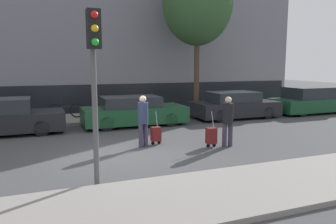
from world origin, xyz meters
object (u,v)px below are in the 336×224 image
at_px(parked_car_2, 235,106).
at_px(bare_tree_near_crossing, 198,2).
at_px(parked_bicycle, 66,111).
at_px(pedestrian_left, 143,118).
at_px(trolley_left, 156,134).
at_px(parked_car_3, 311,101).
at_px(parked_car_1, 134,112).
at_px(trolley_right, 211,136).
at_px(traffic_light, 94,63).
at_px(pedestrian_right, 228,118).

distance_m(parked_car_2, bare_tree_near_crossing, 5.82).
bearing_deg(parked_bicycle, bare_tree_near_crossing, -2.62).
bearing_deg(parked_bicycle, pedestrian_left, -73.00).
xyz_separation_m(trolley_left, bare_tree_near_crossing, (4.42, 5.83, 5.61)).
xyz_separation_m(parked_car_3, pedestrian_left, (-11.02, -3.92, 0.29)).
bearing_deg(parked_bicycle, parked_car_1, -42.42).
xyz_separation_m(parked_car_2, trolley_right, (-4.00, -4.82, -0.26)).
xyz_separation_m(pedestrian_left, traffic_light, (-2.00, -3.06, 1.74)).
height_order(parked_car_2, pedestrian_right, pedestrian_right).
distance_m(parked_car_1, parked_bicycle, 3.66).
height_order(pedestrian_left, bare_tree_near_crossing, bare_tree_near_crossing).
xyz_separation_m(trolley_left, traffic_light, (-2.51, -3.26, 2.35)).
bearing_deg(pedestrian_right, trolley_left, 164.26).
bearing_deg(parked_car_1, traffic_light, -111.63).
height_order(parked_bicycle, bare_tree_near_crossing, bare_tree_near_crossing).
bearing_deg(parked_bicycle, traffic_light, -90.34).
bearing_deg(parked_car_1, bare_tree_near_crossing, 27.29).
distance_m(parked_car_3, trolley_left, 11.15).
distance_m(parked_car_3, pedestrian_left, 11.69).
height_order(parked_car_3, pedestrian_right, pedestrian_right).
relative_size(parked_car_1, parked_car_3, 0.97).
height_order(parked_car_2, trolley_right, parked_car_2).
bearing_deg(pedestrian_right, traffic_light, -142.39).
distance_m(pedestrian_left, trolley_right, 2.31).
distance_m(parked_bicycle, bare_tree_near_crossing, 8.79).
height_order(trolley_right, traffic_light, traffic_light).
height_order(parked_car_1, parked_bicycle, parked_car_1).
xyz_separation_m(parked_car_2, trolley_left, (-5.56, -3.79, -0.28)).
xyz_separation_m(parked_car_1, parked_car_2, (5.32, 0.11, 0.01)).
bearing_deg(trolley_left, parked_car_1, 86.17).
xyz_separation_m(traffic_light, bare_tree_near_crossing, (6.92, 9.09, 3.26)).
height_order(trolley_left, trolley_right, trolley_right).
bearing_deg(parked_car_1, pedestrian_left, -101.04).
xyz_separation_m(pedestrian_right, parked_bicycle, (-4.55, 7.29, -0.45)).
bearing_deg(pedestrian_left, parked_car_3, 177.89).
distance_m(parked_car_3, trolley_right, 10.12).
height_order(parked_car_2, trolley_left, parked_car_2).
xyz_separation_m(parked_car_3, pedestrian_right, (-8.41, -4.86, 0.26)).
relative_size(traffic_light, bare_tree_near_crossing, 0.47).
bearing_deg(trolley_right, bare_tree_near_crossing, 67.41).
distance_m(trolley_left, bare_tree_near_crossing, 9.22).
xyz_separation_m(pedestrian_left, trolley_right, (2.07, -0.82, -0.59)).
xyz_separation_m(parked_car_2, bare_tree_near_crossing, (-1.15, 2.04, 5.33)).
bearing_deg(parked_car_1, parked_car_3, 0.20).
bearing_deg(trolley_right, pedestrian_left, 158.37).
relative_size(parked_car_2, trolley_right, 3.70).
height_order(pedestrian_right, traffic_light, traffic_light).
bearing_deg(pedestrian_left, parked_car_1, -122.72).
distance_m(trolley_left, pedestrian_right, 2.46).
bearing_deg(bare_tree_near_crossing, trolley_right, -112.59).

